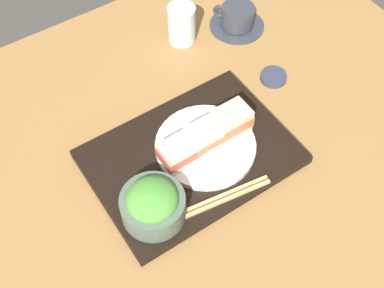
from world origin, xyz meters
TOP-DOWN VIEW (x-y plane):
  - ground_plane at (0.00, 0.00)cm, footprint 140.00×100.00cm
  - serving_tray at (1.55, -3.64)cm, footprint 40.85×29.18cm
  - sandwich_plate at (4.91, -4.09)cm, footprint 20.81×20.81cm
  - sandwich_near at (-1.48, -4.22)cm, footprint 7.90×5.55cm
  - sandwich_middle at (4.91, -4.09)cm, footprint 7.92×5.69cm
  - sandwich_far at (11.31, -3.95)cm, footprint 7.66×5.71cm
  - salad_bowl at (-11.78, -11.13)cm, footprint 12.20×12.20cm
  - chopsticks_pair at (1.73, -15.97)cm, footprint 18.49×4.41cm
  - coffee_cup at (33.95, 23.96)cm, footprint 13.98×13.98cm
  - drinking_glass at (19.77, 27.70)cm, footprint 6.81×6.81cm
  - small_sauce_dish at (30.17, 4.46)cm, footprint 6.18×6.18cm

SIDE VIEW (x-z plane):
  - ground_plane at x=0.00cm, z-range -3.00..0.00cm
  - small_sauce_dish at x=30.17cm, z-range 0.00..1.36cm
  - serving_tray at x=1.55cm, z-range 0.00..2.01cm
  - chopsticks_pair at x=1.73cm, z-range 2.01..2.71cm
  - coffee_cup at x=33.95cm, z-range -0.36..5.57cm
  - sandwich_plate at x=4.91cm, z-range 2.01..3.45cm
  - drinking_glass at x=19.77cm, z-range 0.00..9.69cm
  - salad_bowl at x=-11.78cm, z-range 1.72..9.88cm
  - sandwich_near at x=-1.48cm, z-range 3.45..8.40cm
  - sandwich_middle at x=4.91cm, z-range 3.45..8.89cm
  - sandwich_far at x=11.31cm, z-range 3.45..9.39cm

